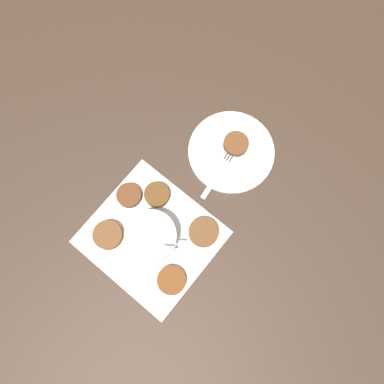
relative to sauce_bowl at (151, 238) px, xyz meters
The scene contains 11 objects.
ground_plane 0.04m from the sauce_bowl, behind, with size 4.00×4.00×0.00m, color #38281E.
napkin 0.03m from the sauce_bowl, 169.87° to the left, with size 0.29×0.27×0.00m.
sauce_bowl is the anchor object (origin of this frame).
fritter_0 0.11m from the sauce_bowl, 148.11° to the right, with size 0.07×0.07×0.02m.
fritter_1 0.11m from the sauce_bowl, 122.37° to the left, with size 0.06×0.06×0.02m.
fritter_2 0.12m from the sauce_bowl, 45.03° to the left, with size 0.07×0.07×0.02m.
fritter_3 0.12m from the sauce_bowl, 156.18° to the left, with size 0.06×0.06×0.02m.
fritter_4 0.11m from the sauce_bowl, 26.33° to the right, with size 0.07×0.07×0.01m.
serving_plate 0.29m from the sauce_bowl, 86.02° to the left, with size 0.21×0.21×0.02m.
fritter_on_plate 0.30m from the sauce_bowl, 86.26° to the left, with size 0.06×0.06×0.02m.
fork 0.25m from the sauce_bowl, 83.93° to the left, with size 0.04×0.17×0.00m.
Camera 1 is at (0.16, -0.02, 0.88)m, focal length 35.00 mm.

